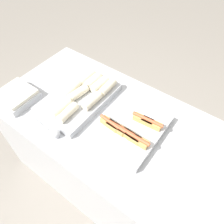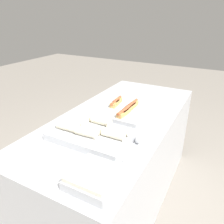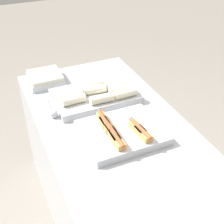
{
  "view_description": "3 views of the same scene",
  "coord_description": "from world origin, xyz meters",
  "px_view_note": "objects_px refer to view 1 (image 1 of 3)",
  "views": [
    {
      "loc": [
        0.4,
        -0.7,
        1.98
      ],
      "look_at": [
        -0.12,
        0.0,
        0.94
      ],
      "focal_mm": 35.0,
      "sensor_mm": 36.0,
      "label": 1
    },
    {
      "loc": [
        -1.45,
        -0.72,
        1.63
      ],
      "look_at": [
        -0.12,
        0.0,
        0.94
      ],
      "focal_mm": 35.0,
      "sensor_mm": 36.0,
      "label": 2
    },
    {
      "loc": [
        1.25,
        -0.6,
        1.98
      ],
      "look_at": [
        -0.12,
        0.0,
        0.94
      ],
      "focal_mm": 50.0,
      "sensor_mm": 36.0,
      "label": 3
    }
  ],
  "objects_px": {
    "serving_spoon_near": "(54,133)",
    "tray_wraps": "(81,96)",
    "tray_hotdogs": "(130,128)",
    "tray_side_front": "(17,96)"
  },
  "relations": [
    {
      "from": "tray_wraps",
      "to": "tray_side_front",
      "type": "distance_m",
      "value": 0.44
    },
    {
      "from": "tray_hotdogs",
      "to": "tray_wraps",
      "type": "height_order",
      "value": "tray_wraps"
    },
    {
      "from": "tray_side_front",
      "to": "serving_spoon_near",
      "type": "distance_m",
      "value": 0.43
    },
    {
      "from": "tray_wraps",
      "to": "tray_side_front",
      "type": "bearing_deg",
      "value": -144.83
    },
    {
      "from": "tray_hotdogs",
      "to": "serving_spoon_near",
      "type": "xyz_separation_m",
      "value": [
        -0.35,
        -0.3,
        -0.01
      ]
    },
    {
      "from": "tray_hotdogs",
      "to": "tray_wraps",
      "type": "bearing_deg",
      "value": 177.75
    },
    {
      "from": "tray_hotdogs",
      "to": "tray_wraps",
      "type": "xyz_separation_m",
      "value": [
        -0.41,
        0.02,
        0.01
      ]
    },
    {
      "from": "tray_wraps",
      "to": "serving_spoon_near",
      "type": "relative_size",
      "value": 2.12
    },
    {
      "from": "serving_spoon_near",
      "to": "tray_wraps",
      "type": "bearing_deg",
      "value": 101.34
    },
    {
      "from": "tray_side_front",
      "to": "serving_spoon_near",
      "type": "bearing_deg",
      "value": -7.8
    }
  ]
}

